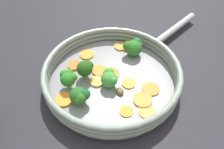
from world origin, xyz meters
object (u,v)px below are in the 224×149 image
Objects in this scene: carrot_slice_6 at (111,79)px; carrot_slice_7 at (129,84)px; carrot_slice_1 at (126,111)px; carrot_slice_13 at (99,71)px; carrot_slice_12 at (128,48)px; broccoli_floret_1 at (134,47)px; carrot_slice_4 at (111,74)px; broccoli_floret_3 at (68,78)px; carrot_slice_3 at (87,55)px; mushroom_piece_0 at (120,91)px; carrot_slice_5 at (147,111)px; broccoli_floret_2 at (109,78)px; carrot_slice_2 at (151,89)px; carrot_slice_0 at (97,81)px; carrot_slice_10 at (143,100)px; broccoli_floret_0 at (80,96)px; carrot_slice_8 at (64,100)px; carrot_slice_9 at (75,65)px; skillet at (112,80)px; broccoli_floret_4 at (85,68)px.

carrot_slice_6 is 0.86× the size of carrot_slice_7.
carrot_slice_1 is 0.78× the size of carrot_slice_13.
broccoli_floret_1 is (0.01, 0.03, 0.03)m from carrot_slice_12.
broccoli_floret_3 is at bearing -28.67° from carrot_slice_4.
carrot_slice_3 is 1.69× the size of mushroom_piece_0.
broccoli_floret_2 is at bearing -94.82° from carrot_slice_5.
broccoli_floret_1 reaches higher than carrot_slice_2.
carrot_slice_4 is at bearing -124.45° from carrot_slice_1.
carrot_slice_0 is 0.14m from carrot_slice_2.
broccoli_floret_0 is at bearing -48.01° from carrot_slice_10.
carrot_slice_8 is 1.10× the size of carrot_slice_9.
carrot_slice_4 is 0.02m from carrot_slice_6.
carrot_slice_6 is at bearing 159.91° from carrot_slice_8.
carrot_slice_2 is 1.25× the size of carrot_slice_7.
mushroom_piece_0 is at bearing 84.25° from broccoli_floret_2.
carrot_slice_13 is at bearing -104.02° from mushroom_piece_0.
carrot_slice_9 is (0.05, 0.01, 0.00)m from carrot_slice_3.
broccoli_floret_3 is at bearing -36.46° from skillet.
carrot_slice_6 is 0.85× the size of carrot_slice_12.
carrot_slice_0 and carrot_slice_8 have the same top height.
broccoli_floret_1 is (-0.14, -0.14, 0.03)m from carrot_slice_5.
carrot_slice_1 is at bearing 76.97° from carrot_slice_0.
carrot_slice_4 is at bearing 0.44° from broccoli_floret_1.
carrot_slice_4 is (0.02, 0.10, 0.00)m from carrot_slice_3.
skillet is at bearing 160.82° from carrot_slice_8.
broccoli_floret_1 reaches higher than carrot_slice_13.
carrot_slice_13 is (-0.03, -0.17, 0.00)m from carrot_slice_5.
carrot_slice_9 reaches higher than carrot_slice_7.
carrot_slice_3 is 0.25m from carrot_slice_5.
carrot_slice_0 is at bearing 86.26° from carrot_slice_9.
carrot_slice_8 is 0.09m from broccoli_floret_4.
carrot_slice_9 is 0.77× the size of broccoli_floret_2.
carrot_slice_4 is at bearing -78.95° from carrot_slice_2.
broccoli_floret_2 reaches higher than carrot_slice_13.
carrot_slice_13 is 0.09m from mushroom_piece_0.
carrot_slice_10 is at bearing 69.18° from carrot_slice_7.
carrot_slice_1 is 1.37× the size of mushroom_piece_0.
broccoli_floret_1 reaches higher than broccoli_floret_0.
broccoli_floret_1 is (-0.12, -0.11, 0.03)m from carrot_slice_10.
broccoli_floret_1 reaches higher than carrot_slice_10.
carrot_slice_4 is at bearing 151.33° from broccoli_floret_3.
carrot_slice_8 is 0.24m from broccoli_floret_1.
carrot_slice_10 reaches higher than carrot_slice_3.
skillet is 0.04m from carrot_slice_13.
carrot_slice_6 is (-0.03, 0.02, -0.00)m from carrot_slice_0.
carrot_slice_10 is at bearing 100.88° from carrot_slice_0.
broccoli_floret_0 is at bearing 52.05° from carrot_slice_9.
carrot_slice_13 reaches higher than carrot_slice_6.
carrot_slice_0 is at bearing 166.71° from carrot_slice_8.
carrot_slice_7 is 0.06m from carrot_slice_10.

